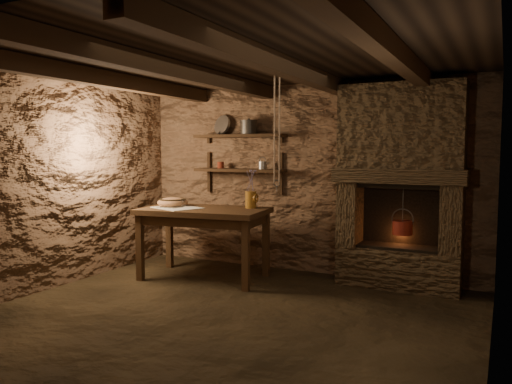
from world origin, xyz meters
The scene contains 25 objects.
floor centered at (0.00, 0.00, 0.00)m, with size 4.50×4.50×0.00m, color black.
back_wall centered at (0.00, 2.00, 1.20)m, with size 4.50×0.04×2.40m, color brown.
front_wall centered at (0.00, -2.00, 1.20)m, with size 4.50×0.04×2.40m, color brown.
left_wall centered at (-2.25, 0.00, 1.20)m, with size 0.04×4.00×2.40m, color brown.
right_wall centered at (2.25, 0.00, 1.20)m, with size 0.04×4.00×2.40m, color brown.
ceiling centered at (0.00, 0.00, 2.40)m, with size 4.50×4.00×0.04m, color black.
beam_far_left centered at (-1.50, 0.00, 2.31)m, with size 0.14×3.95×0.16m, color black.
beam_mid_left centered at (-0.50, 0.00, 2.31)m, with size 0.14×3.95×0.16m, color black.
beam_mid_right centered at (0.50, 0.00, 2.31)m, with size 0.14×3.95×0.16m, color black.
beam_far_right centered at (1.50, 0.00, 2.31)m, with size 0.14×3.95×0.16m, color black.
shelf_lower centered at (-0.85, 1.84, 1.30)m, with size 1.25×0.30×0.04m, color black.
shelf_upper centered at (-0.85, 1.84, 1.75)m, with size 1.25×0.30×0.04m, color black.
hearth centered at (1.25, 1.77, 1.23)m, with size 1.43×0.51×2.30m.
work_table centered at (-0.95, 1.12, 0.46)m, with size 1.60×1.04×0.86m.
linen_cloth centered at (-1.25, 0.99, 0.86)m, with size 0.54×0.44×0.01m, color white.
pewter_cutlery_row centered at (-1.25, 0.98, 0.87)m, with size 0.46×0.18×0.01m, color gray, non-canonical shape.
drinking_glasses centered at (-1.23, 1.10, 0.90)m, with size 0.18×0.05×0.07m, color white, non-canonical shape.
stoneware_jug centered at (-0.45, 1.40, 1.06)m, with size 0.15×0.15×0.47m.
wooden_bowl centered at (-1.43, 1.14, 0.91)m, with size 0.38×0.38×0.14m, color #9A6742.
iron_stockpot centered at (-0.71, 1.84, 1.85)m, with size 0.22×0.22×0.16m, color #2B2926.
tin_pan centered at (-1.17, 1.94, 1.91)m, with size 0.27×0.27×0.04m, color #A4A39E.
small_kettle centered at (-0.51, 1.84, 1.37)m, with size 0.14×0.11×0.15m, color #A4A39E, non-canonical shape.
rusty_tin centered at (-1.14, 1.84, 1.36)m, with size 0.09×0.09×0.09m, color #581B11.
red_pot centered at (1.30, 1.72, 0.71)m, with size 0.28×0.28×0.54m.
hanging_ropes centered at (0.05, 1.05, 1.80)m, with size 0.08×0.08×1.20m, color tan, non-canonical shape.
Camera 1 is at (2.31, -3.97, 1.57)m, focal length 35.00 mm.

